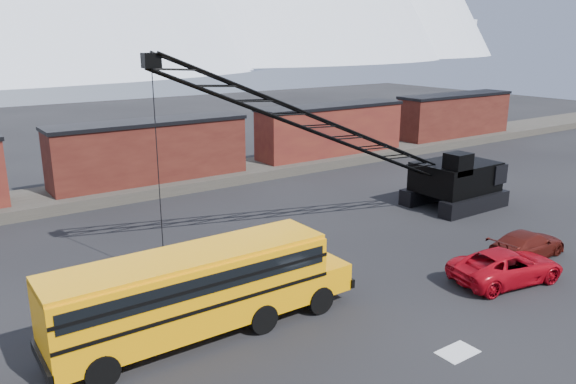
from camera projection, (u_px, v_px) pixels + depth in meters
The scene contains 10 objects.
ground at pixel (366, 311), 21.96m from camera, with size 160.00×160.00×0.00m, color black.
gravel_berm at pixel (153, 185), 39.26m from camera, with size 120.00×5.00×0.70m, color #4B463D.
boxcar_mid at pixel (150, 151), 38.61m from camera, with size 13.70×3.10×4.17m.
boxcar_east_near at pixel (331, 130), 47.42m from camera, with size 13.70×3.10×4.17m.
boxcar_east_far at pixel (455, 115), 56.23m from camera, with size 13.70×3.10×4.17m.
snow_patch at pixel (457, 352), 19.07m from camera, with size 1.40×0.90×0.02m, color silver.
school_bus at pixel (201, 288), 19.79m from camera, with size 11.65×2.65×3.19m.
red_pickup at pixel (507, 266), 24.44m from camera, with size 2.40×5.21×1.45m, color #AF0815.
maroon_suv at pixel (527, 245), 27.07m from camera, with size 1.88×4.63×1.34m, color #46110C.
crawler_crane at pixel (351, 139), 29.55m from camera, with size 22.78×4.20×9.95m.
Camera 1 is at (-13.90, -14.58, 10.38)m, focal length 35.00 mm.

